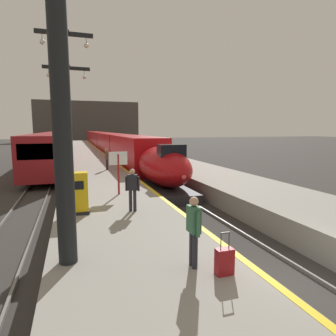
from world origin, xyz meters
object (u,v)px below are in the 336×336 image
object	(u,v)px
passenger_near_edge	(194,226)
passenger_far_waiting	(132,187)
station_column_mid	(67,90)
station_column_far	(68,105)
departure_info_board	(118,164)
rolling_suitcase	(224,261)
passenger_mid_platform	(107,157)
ticket_machine_yellow	(78,195)
regional_train_adjacent	(52,146)
highspeed_train_main	(106,142)

from	to	relation	value
passenger_near_edge	passenger_far_waiting	size ratio (longest dim) A/B	1.00
station_column_mid	station_column_far	bearing A→B (deg)	90.00
passenger_far_waiting	departure_info_board	world-z (taller)	departure_info_board
station_column_mid	passenger_far_waiting	world-z (taller)	station_column_mid
rolling_suitcase	passenger_mid_platform	bearing A→B (deg)	91.77
departure_info_board	ticket_machine_yellow	bearing A→B (deg)	-124.91
passenger_near_edge	rolling_suitcase	size ratio (longest dim) A/B	1.72
passenger_mid_platform	passenger_near_edge	bearing A→B (deg)	-89.87
passenger_mid_platform	station_column_mid	bearing A→B (deg)	-176.88
regional_train_adjacent	passenger_near_edge	xyz separation A→B (m)	(5.00, -33.52, -0.09)
station_column_mid	departure_info_board	bearing A→B (deg)	-75.40
passenger_mid_platform	rolling_suitcase	distance (m)	17.83
highspeed_train_main	passenger_near_edge	xyz separation A→B (m)	(-3.10, -45.72, 0.07)
regional_train_adjacent	ticket_machine_yellow	size ratio (longest dim) A/B	22.87
highspeed_train_main	passenger_far_waiting	bearing A→B (deg)	-94.95
passenger_far_waiting	passenger_near_edge	bearing A→B (deg)	-85.18
regional_train_adjacent	station_column_mid	xyz separation A→B (m)	(2.20, -16.41, 5.02)
regional_train_adjacent	station_column_far	size ratio (longest dim) A/B	4.16
station_column_far	ticket_machine_yellow	world-z (taller)	station_column_far
regional_train_adjacent	rolling_suitcase	xyz separation A→B (m)	(5.52, -34.07, -0.77)
highspeed_train_main	departure_info_board	xyz separation A→B (m)	(-3.58, -37.50, 0.59)
station_column_far	ticket_machine_yellow	xyz separation A→B (m)	(0.35, -16.54, -4.58)
passenger_far_waiting	rolling_suitcase	bearing A→B (deg)	-80.50
passenger_mid_platform	rolling_suitcase	bearing A→B (deg)	-88.23
regional_train_adjacent	station_column_mid	distance (m)	17.30
passenger_mid_platform	departure_info_board	world-z (taller)	departure_info_board
passenger_near_edge	station_column_mid	bearing A→B (deg)	99.31
rolling_suitcase	ticket_machine_yellow	size ratio (longest dim) A/B	0.61
station_column_far	passenger_near_edge	size ratio (longest dim) A/B	5.21
highspeed_train_main	regional_train_adjacent	size ratio (longest dim) A/B	2.08
station_column_far	passenger_near_edge	world-z (taller)	station_column_far
passenger_mid_platform	passenger_far_waiting	distance (m)	12.21
station_column_far	highspeed_train_main	bearing A→B (deg)	76.06
highspeed_train_main	passenger_near_edge	world-z (taller)	highspeed_train_main
passenger_mid_platform	rolling_suitcase	world-z (taller)	passenger_mid_platform
highspeed_train_main	passenger_mid_platform	xyz separation A→B (m)	(-3.14, -28.46, 0.07)
station_column_mid	passenger_far_waiting	xyz separation A→B (m)	(2.38, -12.05, -5.10)
regional_train_adjacent	passenger_mid_platform	distance (m)	17.00
highspeed_train_main	passenger_near_edge	distance (m)	45.82
station_column_mid	rolling_suitcase	distance (m)	18.88
highspeed_train_main	passenger_far_waiting	world-z (taller)	highspeed_train_main
passenger_near_edge	ticket_machine_yellow	xyz separation A→B (m)	(-2.45, 5.40, -0.25)
station_column_far	passenger_mid_platform	world-z (taller)	station_column_far
station_column_mid	passenger_mid_platform	world-z (taller)	station_column_mid
passenger_far_waiting	rolling_suitcase	xyz separation A→B (m)	(0.94, -5.61, -0.69)
passenger_mid_platform	highspeed_train_main	bearing A→B (deg)	83.71
station_column_far	passenger_mid_platform	xyz separation A→B (m)	(2.76, -4.69, -4.33)
passenger_far_waiting	departure_info_board	distance (m)	3.21
passenger_mid_platform	passenger_far_waiting	size ratio (longest dim) A/B	1.00
passenger_far_waiting	ticket_machine_yellow	bearing A→B (deg)	170.22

